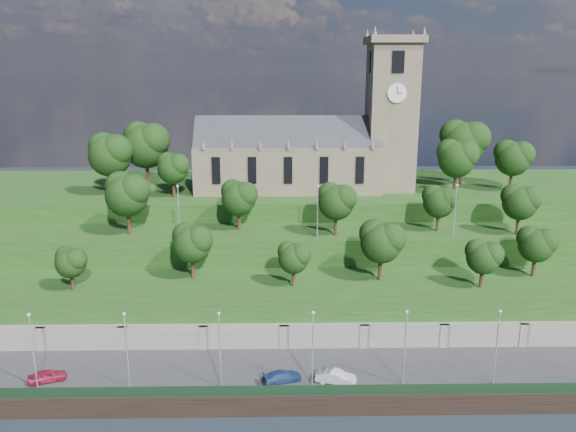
{
  "coord_description": "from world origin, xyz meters",
  "views": [
    {
      "loc": [
        -5.59,
        -52.48,
        35.55
      ],
      "look_at": [
        -4.2,
        30.0,
        14.18
      ],
      "focal_mm": 35.0,
      "sensor_mm": 36.0,
      "label": 1
    }
  ],
  "objects_px": {
    "church": "(315,147)",
    "car_left": "(47,376)",
    "car_right": "(282,376)",
    "car_middle": "(336,377)"
  },
  "relations": [
    {
      "from": "car_right",
      "to": "church",
      "type": "bearing_deg",
      "value": -28.34
    },
    {
      "from": "church",
      "to": "car_right",
      "type": "relative_size",
      "value": 8.73
    },
    {
      "from": "car_left",
      "to": "car_middle",
      "type": "bearing_deg",
      "value": -113.48
    },
    {
      "from": "church",
      "to": "car_left",
      "type": "relative_size",
      "value": 9.59
    },
    {
      "from": "church",
      "to": "car_middle",
      "type": "xyz_separation_m",
      "value": [
        -0.15,
        -42.95,
        -19.79
      ]
    },
    {
      "from": "car_left",
      "to": "car_middle",
      "type": "distance_m",
      "value": 32.08
    },
    {
      "from": "car_left",
      "to": "car_right",
      "type": "bearing_deg",
      "value": -113.06
    },
    {
      "from": "car_left",
      "to": "car_middle",
      "type": "relative_size",
      "value": 0.9
    },
    {
      "from": "church",
      "to": "car_right",
      "type": "bearing_deg",
      "value": -98.14
    },
    {
      "from": "church",
      "to": "car_left",
      "type": "bearing_deg",
      "value": -127.43
    }
  ]
}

